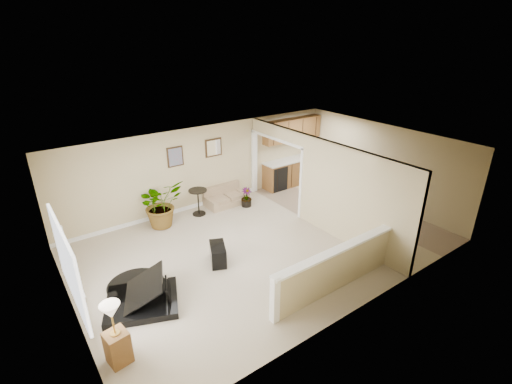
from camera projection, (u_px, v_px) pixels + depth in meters
floor at (264, 244)px, 9.51m from camera, size 9.00×9.00×0.00m
back_wall at (205, 167)px, 11.25m from camera, size 9.00×0.04×2.50m
front_wall at (363, 255)px, 6.78m from camera, size 9.00×0.04×2.50m
left_wall at (64, 262)px, 6.60m from camera, size 0.04×6.00×2.50m
right_wall at (381, 164)px, 11.43m from camera, size 0.04×6.00×2.50m
ceiling at (265, 151)px, 8.52m from camera, size 9.00×6.00×0.04m
kitchen_vinyl at (347, 212)px, 11.20m from camera, size 2.70×6.00×0.01m
interior_partition at (311, 182)px, 10.18m from camera, size 0.18×5.99×2.50m
pony_half_wall at (335, 269)px, 7.64m from camera, size 3.42×0.22×1.00m
left_window at (68, 265)px, 6.15m from camera, size 0.05×2.15×1.45m
wall_art_left at (175, 157)px, 10.51m from camera, size 0.48×0.04×0.58m
wall_mirror at (214, 148)px, 11.17m from camera, size 0.55×0.04×0.55m
kitchen_cabinets at (290, 161)px, 12.91m from camera, size 2.36×0.65×2.33m
piano at (135, 280)px, 7.27m from camera, size 1.95×1.91×1.30m
piano_bench at (218, 254)px, 8.68m from camera, size 0.59×0.75×0.45m
loveseat at (225, 195)px, 11.65m from camera, size 1.32×0.76×0.75m
accent_table at (198, 199)px, 10.88m from camera, size 0.54×0.54×0.79m
palm_plant at (161, 204)px, 10.19m from camera, size 1.38×1.25×1.33m
small_plant at (246, 198)px, 11.50m from camera, size 0.35×0.35×0.60m
lamp_stand at (116, 338)px, 5.94m from camera, size 0.39×0.39×1.18m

